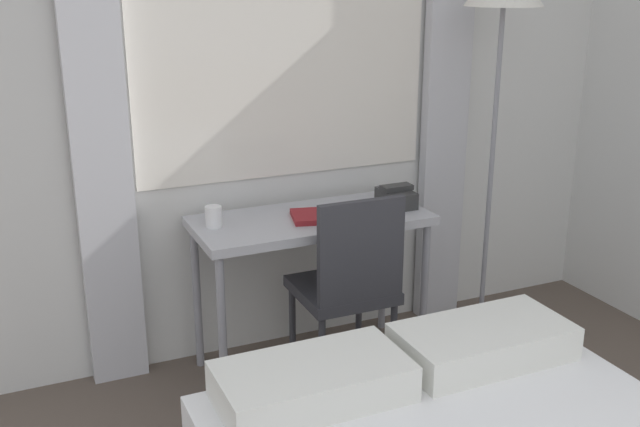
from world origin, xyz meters
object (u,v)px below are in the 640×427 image
(standing_lamp, at_px, (503,10))
(book, at_px, (315,216))
(desk, at_px, (311,232))
(telephone, at_px, (396,197))
(mug, at_px, (214,217))
(desk_chair, at_px, (349,280))

(standing_lamp, bearing_deg, book, 179.63)
(desk, bearing_deg, book, -83.33)
(desk, height_order, telephone, telephone)
(standing_lamp, height_order, mug, standing_lamp)
(desk, distance_m, standing_lamp, 1.32)
(desk_chair, bearing_deg, book, 111.38)
(standing_lamp, bearing_deg, mug, 176.60)
(telephone, relative_size, mug, 2.07)
(desk_chair, distance_m, standing_lamp, 1.40)
(desk, bearing_deg, standing_lamp, -2.80)
(desk_chair, height_order, book, desk_chair)
(desk_chair, bearing_deg, desk, 109.12)
(book, bearing_deg, mug, 170.28)
(desk_chair, xyz_separation_m, book, (-0.07, 0.19, 0.24))
(desk_chair, relative_size, mug, 9.71)
(book, distance_m, mug, 0.44)
(mug, bearing_deg, telephone, -3.81)
(telephone, distance_m, book, 0.42)
(mug, bearing_deg, standing_lamp, -3.40)
(standing_lamp, distance_m, book, 1.26)
(desk, height_order, book, book)
(desk, relative_size, book, 4.34)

